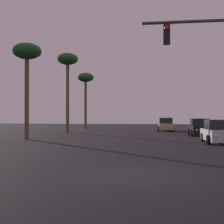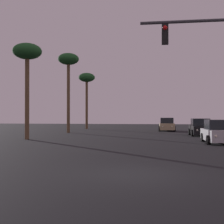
{
  "view_description": "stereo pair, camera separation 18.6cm",
  "coord_description": "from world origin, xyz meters",
  "px_view_note": "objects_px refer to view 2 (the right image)",
  "views": [
    {
      "loc": [
        0.47,
        -10.56,
        2.0
      ],
      "look_at": [
        -2.82,
        13.59,
        2.25
      ],
      "focal_mm": 50.0,
      "sensor_mm": 36.0,
      "label": 1
    },
    {
      "loc": [
        0.66,
        -10.54,
        2.0
      ],
      "look_at": [
        -2.82,
        13.59,
        2.25
      ],
      "focal_mm": 50.0,
      "sensor_mm": 36.0,
      "label": 2
    }
  ],
  "objects_px": {
    "palm_tree_near": "(27,56)",
    "palm_tree_far": "(87,80)",
    "car_tan": "(167,125)",
    "car_black": "(200,128)",
    "car_silver": "(218,132)",
    "palm_tree_mid": "(68,64)"
  },
  "relations": [
    {
      "from": "palm_tree_near",
      "to": "palm_tree_far",
      "type": "xyz_separation_m",
      "value": [
        0.49,
        20.0,
        0.19
      ]
    },
    {
      "from": "car_silver",
      "to": "palm_tree_mid",
      "type": "xyz_separation_m",
      "value": [
        -14.4,
        11.31,
        7.15
      ]
    },
    {
      "from": "car_silver",
      "to": "car_tan",
      "type": "distance_m",
      "value": 17.36
    },
    {
      "from": "palm_tree_near",
      "to": "palm_tree_far",
      "type": "relative_size",
      "value": 0.97
    },
    {
      "from": "palm_tree_near",
      "to": "car_tan",
      "type": "bearing_deg",
      "value": 52.95
    },
    {
      "from": "car_silver",
      "to": "car_tan",
      "type": "height_order",
      "value": "same"
    },
    {
      "from": "car_silver",
      "to": "palm_tree_far",
      "type": "relative_size",
      "value": 0.53
    },
    {
      "from": "car_tan",
      "to": "palm_tree_near",
      "type": "xyz_separation_m",
      "value": [
        -11.9,
        -15.77,
        6.15
      ]
    },
    {
      "from": "car_black",
      "to": "palm_tree_far",
      "type": "bearing_deg",
      "value": -42.68
    },
    {
      "from": "car_silver",
      "to": "car_tan",
      "type": "bearing_deg",
      "value": -81.82
    },
    {
      "from": "palm_tree_mid",
      "to": "palm_tree_far",
      "type": "distance_m",
      "value": 10.03
    },
    {
      "from": "car_tan",
      "to": "car_silver",
      "type": "bearing_deg",
      "value": 99.65
    },
    {
      "from": "car_silver",
      "to": "car_black",
      "type": "distance_m",
      "value": 8.27
    },
    {
      "from": "car_tan",
      "to": "palm_tree_far",
      "type": "relative_size",
      "value": 0.53
    },
    {
      "from": "palm_tree_mid",
      "to": "palm_tree_far",
      "type": "relative_size",
      "value": 1.11
    },
    {
      "from": "palm_tree_near",
      "to": "car_silver",
      "type": "bearing_deg",
      "value": -4.97
    },
    {
      "from": "car_silver",
      "to": "car_tan",
      "type": "xyz_separation_m",
      "value": [
        -3.12,
        17.07,
        0.0
      ]
    },
    {
      "from": "car_tan",
      "to": "palm_tree_near",
      "type": "bearing_deg",
      "value": 52.24
    },
    {
      "from": "palm_tree_mid",
      "to": "palm_tree_far",
      "type": "bearing_deg",
      "value": 90.79
    },
    {
      "from": "car_silver",
      "to": "palm_tree_near",
      "type": "distance_m",
      "value": 16.29
    },
    {
      "from": "car_silver",
      "to": "palm_tree_far",
      "type": "xyz_separation_m",
      "value": [
        -14.53,
        21.31,
        6.35
      ]
    },
    {
      "from": "car_tan",
      "to": "car_black",
      "type": "bearing_deg",
      "value": 107.98
    }
  ]
}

